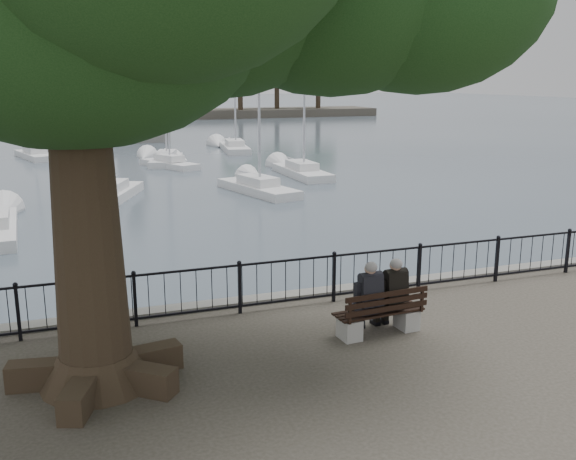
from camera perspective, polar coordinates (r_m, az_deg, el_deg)
name	(u,v)px	position (r m, az deg, el deg)	size (l,w,h in m)	color
harbor	(280,322)	(13.63, -0.71, -8.15)	(260.00, 260.00, 1.20)	slate
railing	(288,281)	(12.83, 0.00, -4.53)	(22.06, 0.06, 1.00)	black
bench	(380,318)	(11.72, 8.18, -7.76)	(1.70, 0.62, 0.88)	gray
person_left	(366,301)	(11.55, 6.95, -6.25)	(0.42, 0.71, 1.40)	black
person_right	(391,297)	(11.82, 9.11, -5.88)	(0.42, 0.71, 1.40)	black
lion_monument	(129,115)	(59.33, -13.94, 9.92)	(6.13, 6.13, 9.01)	slate
sailboat_b	(110,192)	(30.60, -15.57, 3.28)	(3.66, 5.94, 13.43)	silver
sailboat_c	(258,186)	(31.37, -2.68, 3.90)	(2.86, 5.79, 11.20)	silver
sailboat_d	(302,171)	(36.74, 1.24, 5.30)	(1.67, 5.86, 11.09)	silver
sailboat_f	(166,158)	(42.96, -10.77, 6.27)	(3.09, 5.68, 11.17)	silver
sailboat_g	(235,147)	(49.63, -4.76, 7.38)	(2.50, 6.27, 11.31)	silver
sailboat_h	(35,153)	(48.20, -21.57, 6.35)	(2.94, 5.60, 11.83)	silver
sailboat_i	(169,162)	(41.07, -10.51, 5.96)	(3.24, 4.95, 10.41)	silver
far_shore	(275,88)	(93.30, -1.16, 12.51)	(30.00, 8.60, 9.18)	#37332A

